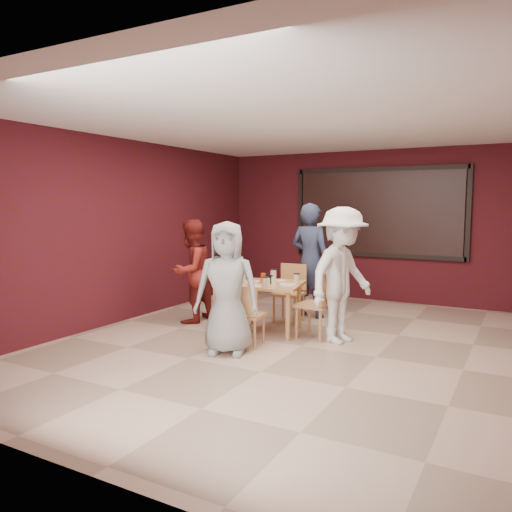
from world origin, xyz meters
The scene contains 11 objects.
floor centered at (0.00, 0.00, 0.00)m, with size 7.00×7.00×0.00m, color tan.
window_blinds centered at (0.00, 3.45, 1.65)m, with size 3.00×0.02×1.50m, color black.
dining_table centered at (-0.69, 0.43, 0.62)m, with size 1.04×1.04×0.85m.
chair_front centered at (-0.62, -0.37, 0.45)m, with size 0.43×0.43×0.79m.
chair_back centered at (-0.71, 1.19, 0.50)m, with size 0.44×0.44×0.88m.
chair_left centered at (-1.37, 0.34, 0.45)m, with size 0.47×0.47×0.79m.
chair_right centered at (0.06, 0.45, 0.51)m, with size 0.48×0.48×0.91m.
diner_front centered at (-0.68, -0.72, 0.80)m, with size 0.78×0.51×1.61m, color #989898.
diner_back centered at (-0.56, 1.61, 0.91)m, with size 0.66×0.44×1.82m, color #2B324D.
diner_left centered at (-2.02, 0.40, 0.79)m, with size 0.76×0.60×1.57m, color maroon.
diner_right centered at (0.37, 0.42, 0.89)m, with size 1.14×0.66×1.77m, color white.
Camera 1 is at (2.48, -5.74, 1.81)m, focal length 35.00 mm.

